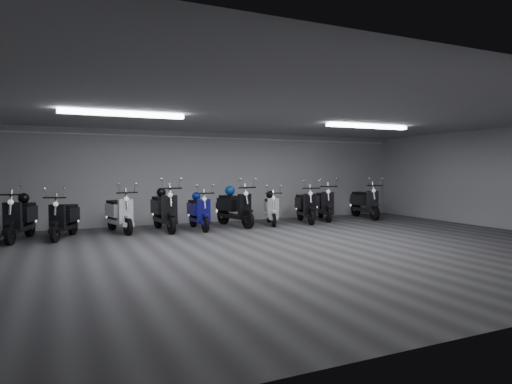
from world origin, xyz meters
name	(u,v)px	position (x,y,z in m)	size (l,w,h in m)	color
floor	(281,249)	(0.00, 0.00, -0.01)	(14.00, 10.00, 0.01)	#3A3A3D
ceiling	(282,113)	(0.00, 0.00, 2.80)	(14.00, 10.00, 0.01)	gray
back_wall	(206,177)	(0.00, 5.00, 1.40)	(14.00, 0.01, 2.80)	#A7A6A9
front_wall	(511,194)	(0.00, -5.00, 1.40)	(14.00, 0.01, 2.80)	#A7A6A9
right_wall	(509,178)	(7.00, 0.00, 1.40)	(0.01, 10.00, 2.80)	#A7A6A9
fluor_strip_left	(123,114)	(-3.00, 1.00, 2.74)	(2.40, 0.18, 0.08)	white
fluor_strip_right	(368,126)	(3.00, 1.00, 2.74)	(2.40, 0.18, 0.08)	white
conduit	(207,138)	(0.00, 4.92, 2.62)	(0.05, 0.05, 13.60)	white
scooter_0	(20,211)	(-5.01, 3.39, 0.68)	(0.61, 1.83, 1.36)	black
scooter_1	(64,212)	(-4.09, 3.31, 0.63)	(0.56, 1.69, 1.26)	black
scooter_2	(119,207)	(-2.77, 3.74, 0.66)	(0.59, 1.78, 1.33)	white
scooter_3	(164,204)	(-1.64, 3.58, 0.72)	(0.65, 1.95, 1.45)	black
scooter_4	(199,207)	(-0.72, 3.45, 0.64)	(0.57, 1.71, 1.27)	navy
scooter_5	(235,202)	(0.43, 3.68, 0.71)	(0.64, 1.91, 1.42)	black
scooter_6	(271,205)	(1.56, 3.61, 0.60)	(0.54, 1.62, 1.20)	silver
scooter_7	(306,201)	(2.75, 3.61, 0.68)	(0.61, 1.82, 1.35)	black
scooter_8	(325,199)	(3.63, 3.90, 0.70)	(0.62, 1.87, 1.39)	black
scooter_9	(365,198)	(5.17, 3.80, 0.70)	(0.63, 1.88, 1.40)	black
helmet_0	(161,192)	(-1.66, 3.85, 1.02)	(0.25, 0.25, 0.25)	black
helmet_1	(270,195)	(1.64, 3.82, 0.87)	(0.25, 0.25, 0.25)	black
helmet_2	(24,198)	(-4.95, 3.63, 0.97)	(0.25, 0.25, 0.25)	black
helmet_3	(196,196)	(-0.72, 3.69, 0.91)	(0.24, 0.24, 0.24)	navy
helmet_4	(230,191)	(0.38, 3.94, 1.03)	(0.29, 0.29, 0.29)	navy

